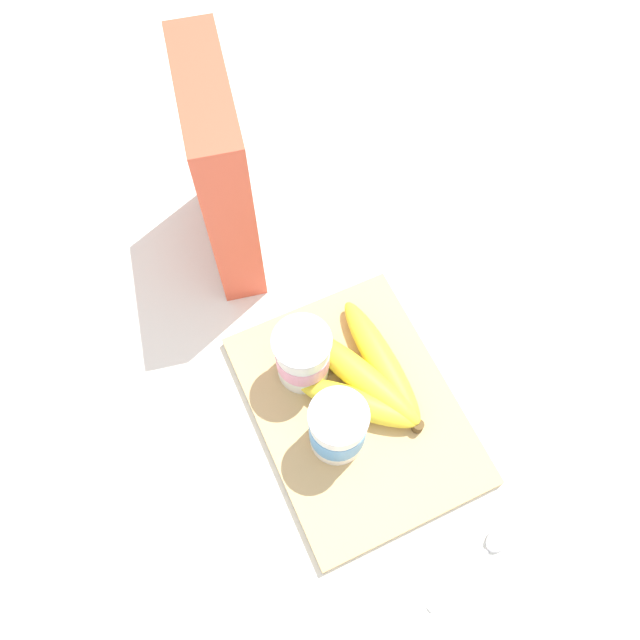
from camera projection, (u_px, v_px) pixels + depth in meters
ground_plane at (355, 411)px, 0.82m from camera, size 2.40×2.40×0.00m
cutting_board at (356, 409)px, 0.81m from camera, size 0.32×0.24×0.02m
cereal_box at (221, 173)px, 0.80m from camera, size 0.21×0.10×0.30m
yogurt_cup_front at (338, 428)px, 0.74m from camera, size 0.07×0.07×0.10m
yogurt_cup_back at (303, 356)px, 0.78m from camera, size 0.07×0.07×0.10m
banana_bunch at (367, 379)px, 0.80m from camera, size 0.20×0.14×0.04m
spoon at (483, 555)px, 0.74m from camera, size 0.05×0.13×0.01m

